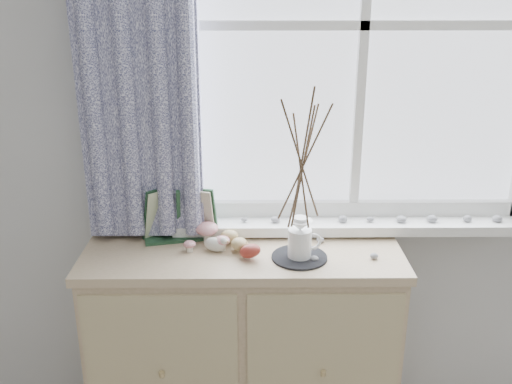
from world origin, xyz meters
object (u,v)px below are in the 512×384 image
sideboard (243,345)px  twig_pitcher (302,160)px  toadstool_cluster (208,234)px  botanical_book (178,215)px

sideboard → twig_pitcher: bearing=-17.9°
sideboard → twig_pitcher: twig_pitcher is taller
twig_pitcher → sideboard: bearing=148.5°
toadstool_cluster → twig_pitcher: bearing=-18.3°
sideboard → botanical_book: 0.59m
botanical_book → twig_pitcher: twig_pitcher is taller
botanical_book → toadstool_cluster: size_ratio=1.81×
botanical_book → sideboard: bearing=-30.8°
twig_pitcher → toadstool_cluster: bearing=148.1°
botanical_book → twig_pitcher: 0.55m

